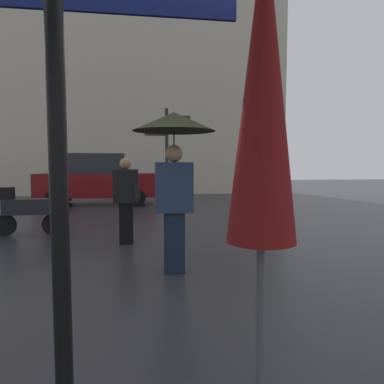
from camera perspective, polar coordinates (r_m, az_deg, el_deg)
name	(u,v)px	position (r m, az deg, el deg)	size (l,w,h in m)	color
ground_plane	(58,360)	(3.10, -20.96, -24.20)	(60.00, 60.00, 0.00)	#26262B
folded_patio_umbrella_near	(263,112)	(1.62, 11.44, 12.62)	(0.45, 0.45, 2.55)	black
pedestrian_with_umbrella	(174,146)	(4.69, -2.96, 7.54)	(1.10, 1.10, 2.16)	black
pedestrian_with_bag	(127,195)	(6.60, -10.58, -0.53)	(0.49, 0.24, 1.60)	black
parked_scooter	(26,209)	(8.01, -25.34, -2.54)	(1.43, 0.32, 1.23)	black
parked_car_left	(97,179)	(13.50, -15.17, 2.06)	(4.31, 1.93, 1.88)	#590C0F
street_signpost	(167,155)	(8.40, -4.07, 6.00)	(1.08, 0.08, 2.79)	black
building_block	(126,39)	(19.57, -10.69, 23.32)	(16.21, 2.14, 15.66)	#B2A893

